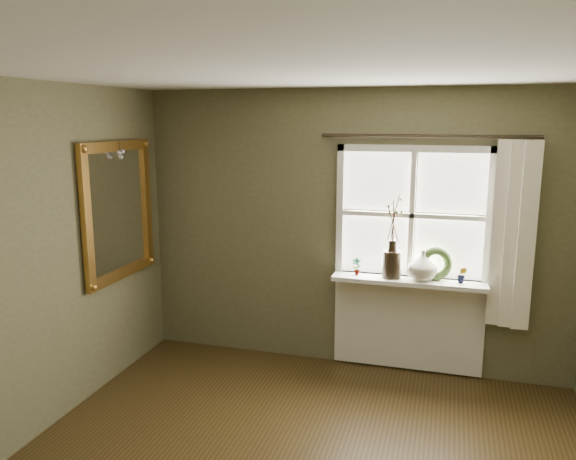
{
  "coord_description": "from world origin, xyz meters",
  "views": [
    {
      "loc": [
        0.86,
        -2.81,
        2.33
      ],
      "look_at": [
        -0.41,
        1.55,
        1.42
      ],
      "focal_mm": 35.0,
      "sensor_mm": 36.0,
      "label": 1
    }
  ],
  "objects_px": {
    "cream_vase": "(423,265)",
    "wreath": "(435,267)",
    "dark_jug": "(392,264)",
    "gilt_mirror": "(119,210)"
  },
  "relations": [
    {
      "from": "dark_jug",
      "to": "cream_vase",
      "type": "height_order",
      "value": "cream_vase"
    },
    {
      "from": "wreath",
      "to": "gilt_mirror",
      "type": "height_order",
      "value": "gilt_mirror"
    },
    {
      "from": "dark_jug",
      "to": "gilt_mirror",
      "type": "distance_m",
      "value": 2.49
    },
    {
      "from": "cream_vase",
      "to": "gilt_mirror",
      "type": "xyz_separation_m",
      "value": [
        -2.63,
        -0.62,
        0.47
      ]
    },
    {
      "from": "dark_jug",
      "to": "wreath",
      "type": "distance_m",
      "value": 0.38
    },
    {
      "from": "dark_jug",
      "to": "cream_vase",
      "type": "distance_m",
      "value": 0.27
    },
    {
      "from": "dark_jug",
      "to": "cream_vase",
      "type": "relative_size",
      "value": 0.92
    },
    {
      "from": "cream_vase",
      "to": "dark_jug",
      "type": "bearing_deg",
      "value": 180.0
    },
    {
      "from": "wreath",
      "to": "gilt_mirror",
      "type": "distance_m",
      "value": 2.86
    },
    {
      "from": "cream_vase",
      "to": "wreath",
      "type": "bearing_deg",
      "value": 20.35
    }
  ]
}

